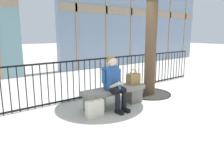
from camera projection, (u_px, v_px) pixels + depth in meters
name	position (u px, v px, depth m)	size (l,w,h in m)	color
ground_plane	(115.00, 106.00, 4.95)	(60.00, 60.00, 0.00)	#B2ADA3
stone_bench	(115.00, 95.00, 4.90)	(1.60, 0.44, 0.45)	gray
seated_person_with_phone	(114.00, 81.00, 4.65)	(0.52, 0.66, 1.21)	black
handbag_on_bench	(133.00, 79.00, 5.17)	(0.31, 0.20, 0.38)	olive
shopping_bag	(95.00, 108.00, 4.27)	(0.38, 0.13, 0.47)	beige
plaza_railing	(93.00, 78.00, 5.60)	(8.40, 0.04, 1.04)	black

